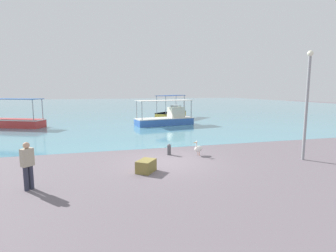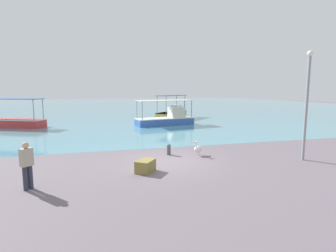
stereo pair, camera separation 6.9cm
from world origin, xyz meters
TOP-DOWN VIEW (x-y plane):
  - ground at (0.00, 0.00)m, footprint 120.00×120.00m
  - harbor_water at (0.00, 48.00)m, footprint 110.00×90.00m
  - fishing_boat_center at (-11.04, 15.35)m, footprint 6.56×4.18m
  - fishing_boat_far_right at (6.03, 20.08)m, footprint 4.88×4.76m
  - fishing_boat_outer at (3.49, 13.12)m, footprint 5.99×2.81m
  - pelican at (1.97, 0.75)m, footprint 0.75×0.51m
  - lamp_post at (6.70, -1.40)m, footprint 0.28×0.28m
  - mooring_bollard at (0.51, 1.29)m, footprint 0.21×0.21m
  - fisherman_standing at (-5.50, -2.22)m, footprint 0.44×0.43m
  - cargo_crate at (-1.21, -1.30)m, footprint 1.00×1.06m

SIDE VIEW (x-z plane):
  - ground at x=0.00m, z-range 0.00..0.00m
  - harbor_water at x=0.00m, z-range 0.00..0.00m
  - cargo_crate at x=-1.21m, z-range 0.00..0.51m
  - mooring_bollard at x=0.51m, z-range 0.02..0.62m
  - pelican at x=1.97m, z-range -0.02..0.78m
  - fishing_boat_center at x=-11.04m, z-range -0.77..1.87m
  - fishing_boat_far_right at x=6.03m, z-range -0.79..1.97m
  - fishing_boat_outer at x=3.49m, z-range -0.58..1.86m
  - fisherman_standing at x=-5.50m, z-range 0.06..1.75m
  - lamp_post at x=6.70m, z-range 0.35..5.65m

